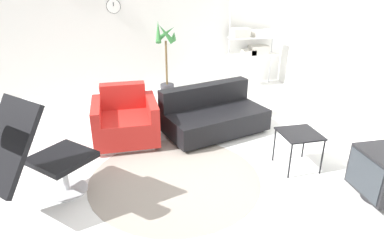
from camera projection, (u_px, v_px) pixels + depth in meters
ground_plane at (175, 163)px, 4.33m from camera, size 12.00×12.00×0.00m
wall_back at (144, 18)px, 6.48m from camera, size 12.00×0.09×2.80m
round_rug at (175, 178)px, 4.00m from camera, size 1.99×1.99×0.01m
lounge_chair at (21, 146)px, 3.18m from camera, size 1.18×1.17×1.26m
armchair_red at (126, 122)px, 4.78m from camera, size 0.87×0.80×0.77m
couch_low at (213, 116)px, 5.09m from camera, size 1.63×1.17×0.67m
side_table at (299, 136)px, 4.08m from camera, size 0.45×0.45×0.47m
crt_television at (383, 175)px, 3.54m from camera, size 0.48×0.57×0.55m
potted_plant at (167, 66)px, 6.29m from camera, size 0.41×0.42×1.45m
shelf_unit at (253, 42)px, 6.90m from camera, size 1.00×0.28×1.92m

